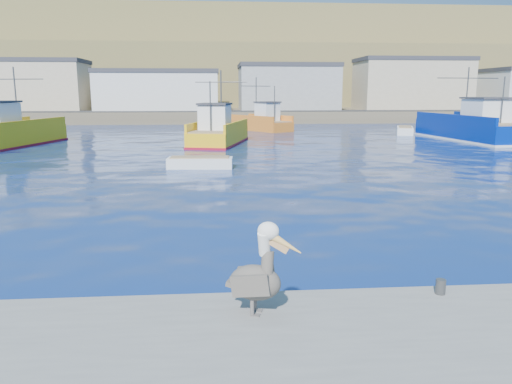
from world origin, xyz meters
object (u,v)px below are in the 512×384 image
at_px(trawler_yellow_a, 9,133).
at_px(boat_orange, 262,122).
at_px(skiff_mid, 200,164).
at_px(trawler_blue, 474,128).
at_px(skiff_far, 405,131).
at_px(pelican, 258,275).
at_px(trawler_yellow_b, 218,133).

relative_size(trawler_yellow_a, boat_orange, 1.42).
distance_m(boat_orange, skiff_mid, 29.34).
relative_size(trawler_blue, skiff_far, 2.81).
bearing_deg(boat_orange, pelican, -95.38).
xyz_separation_m(trawler_blue, boat_orange, (-18.58, 13.21, -0.12)).
bearing_deg(skiff_far, pelican, -114.03).
bearing_deg(pelican, trawler_yellow_b, 90.80).
distance_m(skiff_mid, pelican, 21.04).
height_order(trawler_blue, skiff_mid, trawler_blue).
xyz_separation_m(trawler_blue, skiff_mid, (-24.91, -15.44, -0.88)).
distance_m(trawler_yellow_a, trawler_blue, 41.06).
height_order(trawler_yellow_a, skiff_mid, trawler_yellow_a).
distance_m(boat_orange, skiff_far, 15.95).
relative_size(trawler_yellow_a, trawler_yellow_b, 1.17).
distance_m(trawler_yellow_a, skiff_mid, 21.05).
height_order(boat_orange, skiff_far, boat_orange).
xyz_separation_m(trawler_yellow_b, pelican, (0.48, -34.57, 0.28)).
xyz_separation_m(trawler_yellow_b, skiff_far, (19.83, 8.82, -0.64)).
xyz_separation_m(trawler_yellow_a, trawler_blue, (41.02, 1.91, 0.10)).
distance_m(trawler_yellow_b, pelican, 34.57).
relative_size(trawler_yellow_b, boat_orange, 1.21).
height_order(boat_orange, skiff_mid, boat_orange).
distance_m(skiff_mid, skiff_far, 30.73).
relative_size(trawler_yellow_b, skiff_far, 2.11).
height_order(boat_orange, pelican, boat_orange).
bearing_deg(trawler_blue, pelican, -122.58).
xyz_separation_m(boat_orange, pelican, (-4.67, -49.59, 0.21)).
bearing_deg(trawler_blue, boat_orange, 144.60).
relative_size(boat_orange, pelican, 4.92).
xyz_separation_m(boat_orange, skiff_mid, (-6.33, -28.64, -0.76)).
xyz_separation_m(trawler_yellow_b, trawler_blue, (23.73, 1.82, 0.19)).
height_order(trawler_yellow_a, trawler_blue, trawler_blue).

